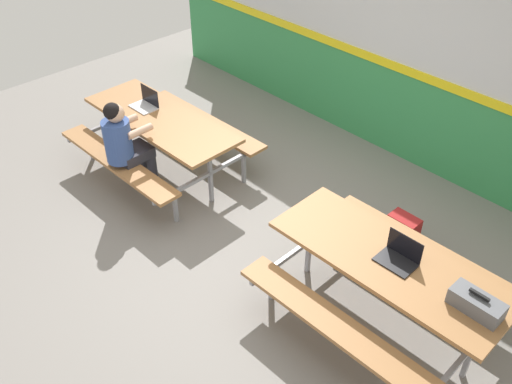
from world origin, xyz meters
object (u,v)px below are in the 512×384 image
at_px(backpack_dark, 402,234).
at_px(student_nearer, 125,142).
at_px(picnic_table_left, 162,130).
at_px(laptop_silver, 146,103).
at_px(laptop_dark, 399,256).
at_px(toolbox_grey, 476,304).
at_px(picnic_table_right, 386,273).

bearing_deg(backpack_dark, student_nearer, -151.74).
relative_size(picnic_table_left, student_nearer, 1.71).
xyz_separation_m(laptop_silver, laptop_dark, (3.57, 0.02, 0.00)).
xyz_separation_m(laptop_silver, toolbox_grey, (4.27, -0.00, 0.02)).
xyz_separation_m(picnic_table_right, laptop_silver, (-3.51, 0.02, 0.21)).
bearing_deg(student_nearer, picnic_table_left, 100.88).
bearing_deg(toolbox_grey, student_nearer, -171.38).
relative_size(laptop_silver, laptop_dark, 1.00).
height_order(picnic_table_left, backpack_dark, picnic_table_left).
height_order(picnic_table_left, laptop_silver, laptop_silver).
height_order(picnic_table_left, student_nearer, student_nearer).
xyz_separation_m(laptop_silver, backpack_dark, (3.12, 0.86, -0.57)).
bearing_deg(backpack_dark, picnic_table_right, -66.08).
xyz_separation_m(laptop_dark, toolbox_grey, (0.70, -0.02, 0.02)).
bearing_deg(laptop_dark, picnic_table_left, -179.13).
height_order(laptop_silver, toolbox_grey, laptop_silver).
height_order(picnic_table_left, laptop_dark, laptop_dark).
xyz_separation_m(picnic_table_left, laptop_silver, (-0.32, 0.03, 0.21)).
bearing_deg(laptop_dark, student_nearer, -169.13).
bearing_deg(backpack_dark, toolbox_grey, -36.82).
height_order(student_nearer, laptop_dark, student_nearer).
bearing_deg(backpack_dark, laptop_dark, -61.83).
relative_size(student_nearer, laptop_silver, 3.71).
distance_m(laptop_dark, toolbox_grey, 0.70).
xyz_separation_m(laptop_dark, backpack_dark, (-0.45, 0.84, -0.57)).
height_order(laptop_dark, backpack_dark, laptop_dark).
height_order(picnic_table_right, student_nearer, student_nearer).
bearing_deg(laptop_silver, picnic_table_right, -0.32).
distance_m(student_nearer, backpack_dark, 3.09).
bearing_deg(picnic_table_right, laptop_silver, 179.68).
distance_m(picnic_table_right, laptop_dark, 0.22).
relative_size(laptop_silver, toolbox_grey, 0.81).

